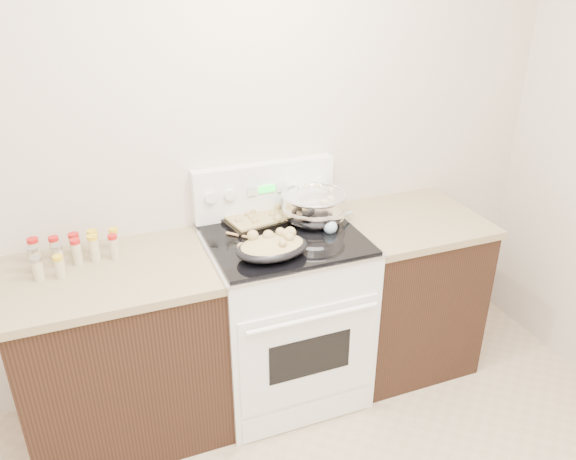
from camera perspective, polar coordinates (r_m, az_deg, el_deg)
name	(u,v)px	position (r m, az deg, el deg)	size (l,w,h in m)	color
room_shell	(372,224)	(1.14, 8.58, 0.61)	(4.10, 3.60, 2.75)	beige
counter_left	(124,352)	(2.89, -16.35, -11.81)	(0.93, 0.67, 0.92)	black
counter_right	(403,290)	(3.30, 11.57, -5.94)	(0.73, 0.67, 0.92)	black
kitchen_range	(284,312)	(3.00, -0.38, -8.36)	(0.78, 0.73, 1.22)	white
mixing_bowl	(314,207)	(2.89, 2.66, 2.36)	(0.40, 0.40, 0.20)	silver
roasting_pan	(273,246)	(2.56, -1.58, -1.65)	(0.36, 0.26, 0.11)	black
baking_sheet	(260,218)	(2.91, -2.85, 1.24)	(0.40, 0.31, 0.06)	black
wooden_spoon	(246,243)	(2.68, -4.33, -1.37)	(0.21, 0.21, 0.04)	tan
blue_ladle	(332,225)	(2.81, 4.48, 0.48)	(0.23, 0.17, 0.09)	#8EB6D4
spice_jars	(70,251)	(2.73, -21.27, -2.03)	(0.40, 0.24, 0.13)	#BFB28C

